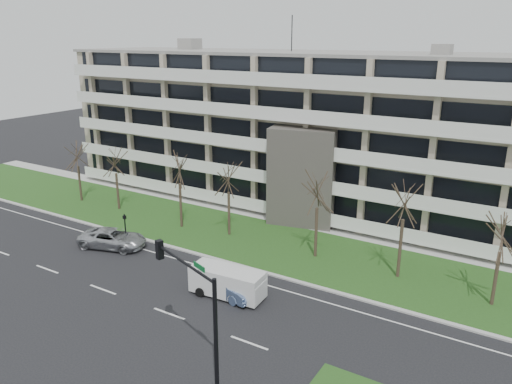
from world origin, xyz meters
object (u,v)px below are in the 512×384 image
Objects in this scene: traffic_signal at (194,303)px; pedestrian_signal at (125,225)px; blue_sedan at (225,284)px; white_van at (228,280)px; silver_pickup at (113,238)px.

traffic_signal is 2.44× the size of pedestrian_signal.
blue_sedan is at bearing -8.08° from pedestrian_signal.
traffic_signal is at bearing -147.93° from blue_sedan.
traffic_signal is at bearing -70.71° from white_van.
blue_sedan is (12.50, -1.72, 0.01)m from silver_pickup.
white_van is at bearing -7.78° from pedestrian_signal.
silver_pickup is 12.62m from blue_sedan.
pedestrian_signal is (-11.99, 2.72, 0.94)m from blue_sedan.
traffic_signal is (16.15, -9.41, 3.49)m from silver_pickup.
traffic_signal reaches higher than white_van.
silver_pickup is 12.94m from white_van.
silver_pickup is 0.85× the size of traffic_signal.
pedestrian_signal is (-15.64, 10.41, -2.54)m from traffic_signal.
silver_pickup is 1.47m from pedestrian_signal.
silver_pickup is 2.07× the size of pedestrian_signal.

